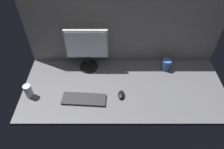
{
  "coord_description": "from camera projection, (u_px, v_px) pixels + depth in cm",
  "views": [
    {
      "loc": [
        -10.66,
        -130.45,
        143.36
      ],
      "look_at": [
        -13.49,
        0.0,
        14.0
      ],
      "focal_mm": 34.16,
      "sensor_mm": 36.0,
      "label": 1
    }
  ],
  "objects": [
    {
      "name": "mug_ceramic_blue",
      "position": [
        167.0,
        65.0,
        2.05
      ],
      "size": [
        8.59,
        8.59,
        10.96
      ],
      "color": "#38569E",
      "rests_on": "ground_plane"
    },
    {
      "name": "monitor",
      "position": [
        87.0,
        48.0,
        1.95
      ],
      "size": [
        38.76,
        18.0,
        42.43
      ],
      "color": "black",
      "rests_on": "ground_plane"
    },
    {
      "name": "ground_plane",
      "position": [
        124.0,
        87.0,
        1.95
      ],
      "size": [
        180.0,
        80.0,
        3.0
      ],
      "primitive_type": "cube",
      "color": "#515156"
    },
    {
      "name": "keyboard",
      "position": [
        84.0,
        99.0,
        1.81
      ],
      "size": [
        37.78,
        15.42,
        2.0
      ],
      "primitive_type": "cube",
      "rotation": [
        0.0,
        0.0,
        -0.07
      ],
      "color": "#262628",
      "rests_on": "ground_plane"
    },
    {
      "name": "mug_steel",
      "position": [
        29.0,
        91.0,
        1.81
      ],
      "size": [
        6.65,
        6.65,
        12.65
      ],
      "color": "#B2B2B7",
      "rests_on": "ground_plane"
    },
    {
      "name": "cubicle_wall_back",
      "position": [
        124.0,
        27.0,
        1.94
      ],
      "size": [
        180.0,
        5.0,
        75.81
      ],
      "color": "gray",
      "rests_on": "ground_plane"
    },
    {
      "name": "mouse",
      "position": [
        121.0,
        95.0,
        1.84
      ],
      "size": [
        6.32,
        10.0,
        3.4
      ],
      "primitive_type": "ellipsoid",
      "rotation": [
        0.0,
        0.0,
        -0.08
      ],
      "color": "black",
      "rests_on": "ground_plane"
    }
  ]
}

